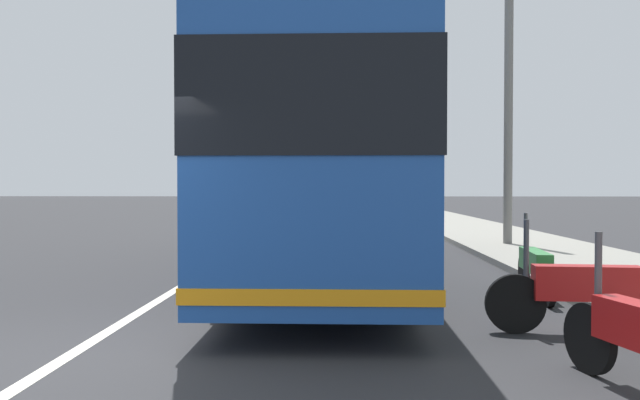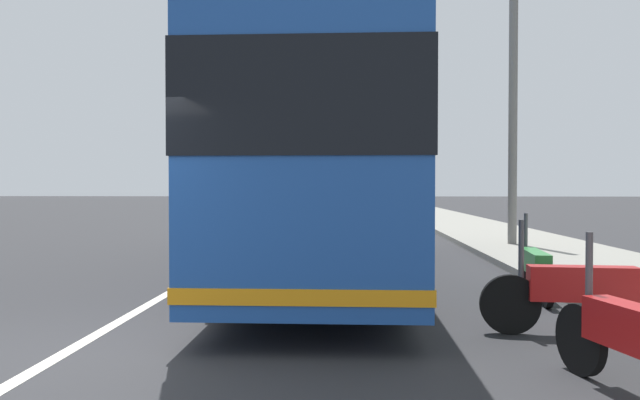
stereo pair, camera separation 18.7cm
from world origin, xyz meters
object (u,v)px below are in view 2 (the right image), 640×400
coach_bus (326,169)px  motorcycle_by_tree (581,292)px  car_far_distant (354,200)px  car_side_street (339,204)px  motorcycle_far_end (534,267)px  car_behind_bus (330,207)px  utility_pole (513,114)px

coach_bus → motorcycle_by_tree: bearing=-147.6°
car_far_distant → car_side_street: car_far_distant is taller
motorcycle_by_tree → motorcycle_far_end: (2.39, -0.22, -0.04)m
motorcycle_by_tree → car_side_street: car_side_street is taller
car_far_distant → coach_bus: bearing=175.5°
coach_bus → motorcycle_far_end: coach_bus is taller
coach_bus → car_side_street: size_ratio=2.60×
motorcycle_by_tree → motorcycle_far_end: 2.40m
motorcycle_by_tree → car_far_distant: car_far_distant is taller
car_behind_bus → motorcycle_by_tree: bearing=-170.3°
motorcycle_far_end → utility_pole: 7.90m
car_behind_bus → car_side_street: car_behind_bus is taller
coach_bus → utility_pole: size_ratio=1.62×
car_behind_bus → car_far_distant: bearing=-3.9°
car_far_distant → car_side_street: size_ratio=1.02×
coach_bus → car_side_street: 24.65m
utility_pole → motorcycle_by_tree: bearing=169.3°
coach_bus → car_far_distant: (32.42, -0.68, -1.28)m
utility_pole → car_behind_bus: bearing=24.7°
motorcycle_far_end → car_side_street: car_side_street is taller
motorcycle_far_end → car_side_street: 27.23m
car_far_distant → utility_pole: 28.20m
car_far_distant → motorcycle_by_tree: bearing=-179.7°
car_side_street → utility_pole: (-19.95, -5.04, 2.94)m
car_far_distant → utility_pole: (-27.75, -4.12, 2.91)m
motorcycle_by_tree → utility_pole: bearing=-96.4°
car_side_street → utility_pole: bearing=-168.5°
motorcycle_far_end → car_behind_bus: bearing=17.1°
motorcycle_far_end → utility_pole: size_ratio=0.30×
motorcycle_by_tree → car_side_street: size_ratio=0.49×
coach_bus → car_far_distant: bearing=-1.1°
motorcycle_by_tree → car_far_distant: size_ratio=0.48×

